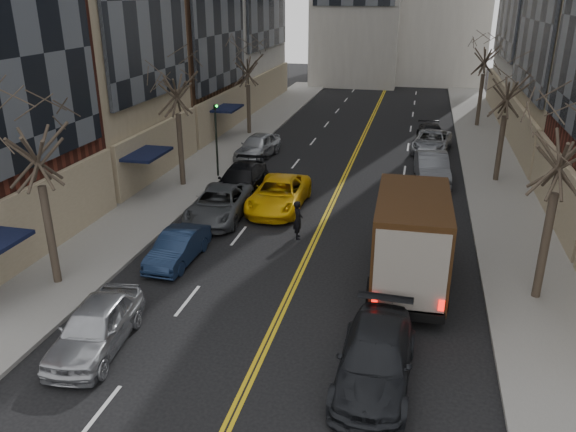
# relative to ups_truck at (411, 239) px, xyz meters

# --- Properties ---
(sidewalk_left) EXTENTS (4.00, 66.00, 0.15)m
(sidewalk_left) POSITION_rel_ups_truck_xyz_m (-13.20, 15.83, -1.80)
(sidewalk_left) COLOR slate
(sidewalk_left) RESTS_ON ground
(sidewalk_right) EXTENTS (4.00, 66.00, 0.15)m
(sidewalk_right) POSITION_rel_ups_truck_xyz_m (4.80, 15.83, -1.80)
(sidewalk_right) COLOR slate
(sidewalk_right) RESTS_ON ground
(tree_lf_near) EXTENTS (3.20, 3.20, 8.41)m
(tree_lf_near) POSITION_rel_ups_truck_xyz_m (-13.00, -3.17, 4.36)
(tree_lf_near) COLOR #382D23
(tree_lf_near) RESTS_ON sidewalk_left
(tree_lf_mid) EXTENTS (3.20, 3.20, 8.91)m
(tree_lf_mid) POSITION_rel_ups_truck_xyz_m (-13.00, 8.83, 4.72)
(tree_lf_mid) COLOR #382D23
(tree_lf_mid) RESTS_ON sidewalk_left
(tree_lf_far) EXTENTS (3.20, 3.20, 8.12)m
(tree_lf_far) POSITION_rel_ups_truck_xyz_m (-13.00, 21.83, 4.15)
(tree_lf_far) COLOR #382D23
(tree_lf_far) RESTS_ON sidewalk_left
(tree_rt_near) EXTENTS (3.20, 3.20, 8.71)m
(tree_rt_near) POSITION_rel_ups_truck_xyz_m (4.60, -0.17, 4.58)
(tree_rt_near) COLOR #382D23
(tree_rt_near) RESTS_ON sidewalk_right
(tree_rt_mid) EXTENTS (3.20, 3.20, 8.32)m
(tree_rt_mid) POSITION_rel_ups_truck_xyz_m (4.60, 13.83, 4.29)
(tree_rt_mid) COLOR #382D23
(tree_rt_mid) RESTS_ON sidewalk_right
(tree_rt_far) EXTENTS (3.20, 3.20, 9.11)m
(tree_rt_far) POSITION_rel_ups_truck_xyz_m (4.60, 28.83, 4.86)
(tree_rt_far) COLOR #382D23
(tree_rt_far) RESTS_ON sidewalk_right
(traffic_signal) EXTENTS (0.29, 0.26, 4.70)m
(traffic_signal) POSITION_rel_ups_truck_xyz_m (-11.59, 10.82, 0.94)
(traffic_signal) COLOR black
(traffic_signal) RESTS_ON sidewalk_left
(ups_truck) EXTENTS (2.93, 6.86, 3.72)m
(ups_truck) POSITION_rel_ups_truck_xyz_m (0.00, 0.00, 0.00)
(ups_truck) COLOR black
(ups_truck) RESTS_ON ground
(observer_sedan) EXTENTS (2.24, 5.19, 1.49)m
(observer_sedan) POSITION_rel_ups_truck_xyz_m (-0.69, -6.13, -1.13)
(observer_sedan) COLOR black
(observer_sedan) RESTS_ON ground
(taxi) EXTENTS (2.63, 5.60, 1.55)m
(taxi) POSITION_rel_ups_truck_xyz_m (-6.77, 6.69, -1.10)
(taxi) COLOR #EBB109
(taxi) RESTS_ON ground
(pedestrian) EXTENTS (0.60, 0.75, 1.78)m
(pedestrian) POSITION_rel_ups_truck_xyz_m (-5.00, 3.23, -0.98)
(pedestrian) COLOR black
(pedestrian) RESTS_ON ground
(parked_lf_a) EXTENTS (2.30, 4.68, 1.54)m
(parked_lf_a) POSITION_rel_ups_truck_xyz_m (-9.30, -6.52, -1.11)
(parked_lf_a) COLOR #ACAEB3
(parked_lf_a) RESTS_ON ground
(parked_lf_b) EXTENTS (1.48, 3.99, 1.30)m
(parked_lf_b) POSITION_rel_ups_truck_xyz_m (-9.30, -0.29, -1.23)
(parked_lf_b) COLOR #12203B
(parked_lf_b) RESTS_ON ground
(parked_lf_c) EXTENTS (2.78, 5.49, 1.49)m
(parked_lf_c) POSITION_rel_ups_truck_xyz_m (-9.30, 4.71, -1.13)
(parked_lf_c) COLOR #46494D
(parked_lf_c) RESTS_ON ground
(parked_lf_d) EXTENTS (2.39, 5.56, 1.60)m
(parked_lf_d) POSITION_rel_ups_truck_xyz_m (-9.30, 8.20, -1.08)
(parked_lf_d) COLOR black
(parked_lf_d) RESTS_ON ground
(parked_lf_e) EXTENTS (2.49, 4.94, 1.61)m
(parked_lf_e) POSITION_rel_ups_truck_xyz_m (-10.50, 15.65, -1.07)
(parked_lf_e) COLOR #B5B9BD
(parked_lf_e) RESTS_ON ground
(parked_rt_a) EXTENTS (2.21, 5.15, 1.65)m
(parked_rt_a) POSITION_rel_ups_truck_xyz_m (0.90, 13.12, -1.05)
(parked_rt_a) COLOR #55585D
(parked_rt_a) RESTS_ON ground
(parked_rt_b) EXTENTS (3.05, 5.45, 1.44)m
(parked_rt_b) POSITION_rel_ups_truck_xyz_m (0.90, 19.90, -1.16)
(parked_rt_b) COLOR #B0B2B8
(parked_rt_b) RESTS_ON ground
(parked_rt_c) EXTENTS (2.44, 4.75, 1.32)m
(parked_rt_c) POSITION_rel_ups_truck_xyz_m (0.91, 22.27, -1.22)
(parked_rt_c) COLOR black
(parked_rt_c) RESTS_ON ground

